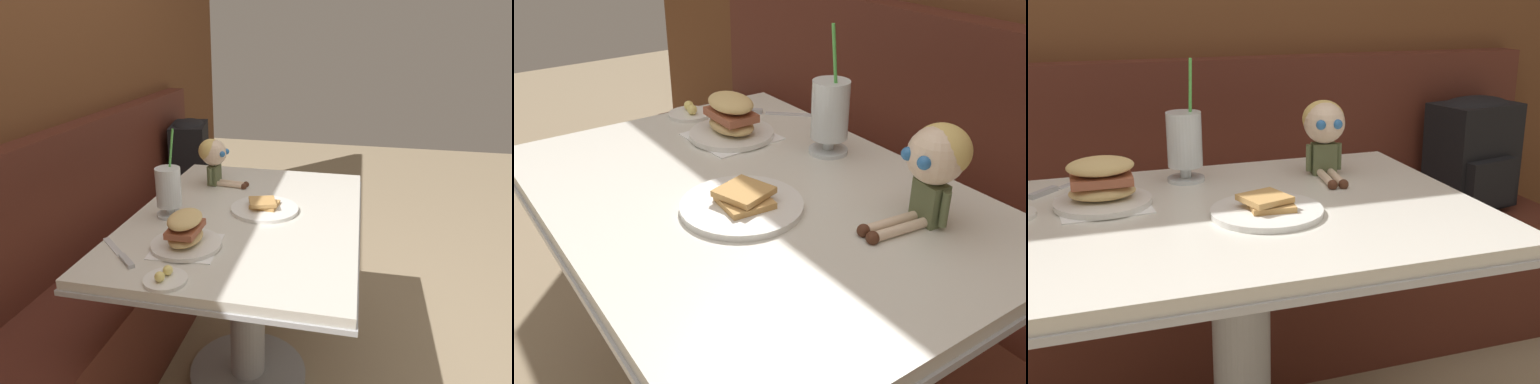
{
  "view_description": "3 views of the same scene",
  "coord_description": "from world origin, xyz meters",
  "views": [
    {
      "loc": [
        -1.47,
        -0.18,
        1.39
      ],
      "look_at": [
        0.03,
        0.15,
        0.82
      ],
      "focal_mm": 31.91,
      "sensor_mm": 36.0,
      "label": 1
    },
    {
      "loc": [
        0.9,
        -0.39,
        1.31
      ],
      "look_at": [
        0.11,
        0.15,
        0.79
      ],
      "focal_mm": 39.82,
      "sensor_mm": 36.0,
      "label": 2
    },
    {
      "loc": [
        -0.35,
        -1.17,
        1.21
      ],
      "look_at": [
        0.1,
        0.17,
        0.77
      ],
      "focal_mm": 45.55,
      "sensor_mm": 36.0,
      "label": 3
    }
  ],
  "objects": [
    {
      "name": "seated_doll",
      "position": [
        0.29,
        0.39,
        0.87
      ],
      "size": [
        0.12,
        0.22,
        0.2
      ],
      "color": "#5B6642",
      "rests_on": "diner_table"
    },
    {
      "name": "toast_plate",
      "position": [
        0.05,
        0.12,
        0.75
      ],
      "size": [
        0.25,
        0.25,
        0.04
      ],
      "color": "white",
      "rests_on": "diner_table"
    },
    {
      "name": "butter_knife",
      "position": [
        -0.4,
        0.46,
        0.74
      ],
      "size": [
        0.17,
        0.19,
        0.01
      ],
      "color": "silver",
      "rests_on": "diner_table"
    },
    {
      "name": "booth_bench",
      "position": [
        0.0,
        0.81,
        0.33
      ],
      "size": [
        2.6,
        0.48,
        1.0
      ],
      "color": "#512319",
      "rests_on": "ground"
    },
    {
      "name": "milkshake_glass",
      "position": [
        -0.07,
        0.45,
        0.84
      ],
      "size": [
        0.1,
        0.1,
        0.32
      ],
      "color": "silver",
      "rests_on": "diner_table"
    },
    {
      "name": "sandwich_plate",
      "position": [
        -0.29,
        0.3,
        0.79
      ],
      "size": [
        0.22,
        0.22,
        0.12
      ],
      "color": "white",
      "rests_on": "diner_table"
    },
    {
      "name": "diner_table",
      "position": [
        0.0,
        0.18,
        0.54
      ],
      "size": [
        1.11,
        0.81,
        0.74
      ],
      "color": "silver",
      "rests_on": "ground"
    },
    {
      "name": "backpack",
      "position": [
        1.04,
        0.78,
        0.66
      ],
      "size": [
        0.34,
        0.3,
        0.41
      ],
      "color": "black",
      "rests_on": "booth_bench"
    }
  ]
}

